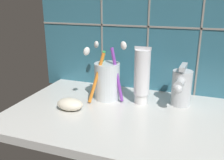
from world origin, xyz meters
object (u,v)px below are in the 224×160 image
Objects in this scene: toothbrush_cup at (107,80)px; toothpaste_tube at (142,76)px; soap_bar at (70,104)px; sink_faucet at (181,87)px.

toothbrush_cup is 10.23cm from toothpaste_tube.
soap_bar is (-6.20, -10.46, -4.01)cm from toothbrush_cup.
toothbrush_cup is 12.81cm from soap_bar.
toothbrush_cup is at bearing -80.53° from sink_faucet.
toothbrush_cup is 20.30cm from sink_faucet.
toothpaste_tube is 1.41× the size of sink_faucet.
toothbrush_cup reaches higher than soap_bar.
toothpaste_tube reaches higher than soap_bar.
toothpaste_tube is at bearing 32.97° from soap_bar.
toothpaste_tube is 10.70cm from sink_faucet.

